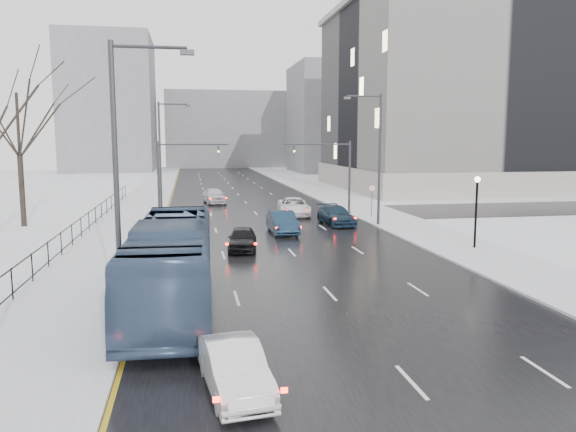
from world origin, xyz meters
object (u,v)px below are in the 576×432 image
streetlight_r_mid (377,153)px  sedan_right_cross (294,207)px  sedan_left_near (234,368)px  sedan_right_near (282,222)px  streetlight_l_near (122,167)px  streetlight_l_far (162,151)px  mast_signal_left (171,169)px  lamppost_r_mid (476,202)px  sedan_center_near (242,239)px  mast_signal_right (338,168)px  bus (172,264)px  sedan_center_far (214,195)px  tree_park_e (24,228)px  sedan_right_far (336,215)px  no_uturn_sign (372,192)px

streetlight_r_mid → sedan_right_cross: (-5.08, 6.90, -4.80)m
sedan_left_near → sedan_right_near: (5.37, 24.56, 0.12)m
streetlight_l_near → sedan_left_near: 9.01m
streetlight_l_far → mast_signal_left: streetlight_l_far is taller
lamppost_r_mid → sedan_center_near: lamppost_r_mid is taller
sedan_right_near → streetlight_r_mid: bearing=14.7°
streetlight_l_far → mast_signal_right: (15.49, -4.00, -1.51)m
bus → sedan_center_near: (3.77, 11.07, -1.05)m
streetlight_r_mid → mast_signal_left: streetlight_r_mid is taller
mast_signal_right → sedan_center_far: size_ratio=1.34×
tree_park_e → sedan_right_far: size_ratio=2.72×
mast_signal_left → sedan_left_near: size_ratio=1.62×
mast_signal_left → sedan_right_near: bearing=-52.2°
no_uturn_sign → streetlight_l_far: bearing=155.3°
sedan_center_near → sedan_right_near: (3.37, 5.62, 0.08)m
sedan_center_far → sedan_left_near: bearing=-99.5°
bus → sedan_center_far: bearing=86.9°
sedan_right_near → sedan_center_near: bearing=-122.3°
tree_park_e → sedan_center_near: tree_park_e is taller
streetlight_l_near → mast_signal_left: bearing=88.3°
streetlight_r_mid → lamppost_r_mid: bearing=-74.2°
mast_signal_left → no_uturn_sign: mast_signal_left is taller
tree_park_e → streetlight_r_mid: 27.25m
mast_signal_right → sedan_right_cross: size_ratio=1.16×
mast_signal_right → sedan_right_near: size_ratio=1.38×
tree_park_e → mast_signal_left: size_ratio=2.08×
tree_park_e → sedan_right_near: 19.79m
tree_park_e → streetlight_l_far: bearing=38.6°
streetlight_l_far → no_uturn_sign: (17.37, -8.00, -3.32)m
mast_signal_left → sedan_center_near: 16.79m
lamppost_r_mid → streetlight_r_mid: bearing=105.8°
streetlight_l_near → sedan_right_near: 20.41m
mast_signal_right → sedan_right_far: size_ratio=1.31×
no_uturn_sign → sedan_left_near: 33.83m
mast_signal_left → sedan_center_near: mast_signal_left is taller
tree_park_e → sedan_center_far: (14.90, 13.67, 0.86)m
lamppost_r_mid → no_uturn_sign: 14.13m
streetlight_l_near → mast_signal_left: 28.05m
tree_park_e → streetlight_r_mid: size_ratio=1.35×
streetlight_r_mid → bus: 24.25m
no_uturn_sign → tree_park_e: bearing=180.0°
tree_park_e → sedan_right_near: size_ratio=2.86×
tree_park_e → mast_signal_right: (25.53, 4.00, 4.11)m
bus → streetlight_r_mid: bearing=54.0°
streetlight_l_near → mast_signal_right: (15.49, 28.00, -1.51)m
mast_signal_left → sedan_center_far: mast_signal_left is taller
sedan_left_near → sedan_right_near: size_ratio=0.85×
tree_park_e → no_uturn_sign: bearing=0.0°
tree_park_e → sedan_right_far: 23.77m
streetlight_l_near → sedan_right_near: streetlight_l_near is taller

